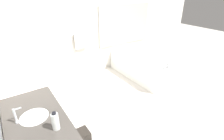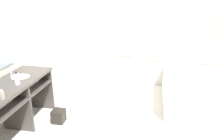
{
  "view_description": "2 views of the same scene",
  "coord_description": "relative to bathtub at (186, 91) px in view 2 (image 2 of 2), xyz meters",
  "views": [
    {
      "loc": [
        -2.01,
        -1.76,
        2.23
      ],
      "look_at": [
        -0.45,
        0.55,
        0.86
      ],
      "focal_mm": 28.0,
      "sensor_mm": 36.0,
      "label": 1
    },
    {
      "loc": [
        0.33,
        -3.17,
        2.27
      ],
      "look_at": [
        -0.42,
        0.75,
        0.85
      ],
      "focal_mm": 35.0,
      "sensor_mm": 36.0,
      "label": 2
    }
  ],
  "objects": [
    {
      "name": "soap_dispenser",
      "position": [
        -2.72,
        -2.15,
        0.69
      ],
      "size": [
        0.05,
        0.05,
        0.15
      ],
      "color": "gray",
      "rests_on": "vanity_counter"
    },
    {
      "name": "ground_plane",
      "position": [
        -1.1,
        -1.31,
        -0.27
      ],
      "size": [
        16.0,
        16.0,
        0.0
      ],
      "primitive_type": "plane",
      "color": "silver",
      "rests_on": "ground"
    },
    {
      "name": "water_bottle_2",
      "position": [
        -2.82,
        -1.64,
        0.73
      ],
      "size": [
        0.07,
        0.07,
        0.21
      ],
      "color": "silver",
      "rests_on": "vanity_counter"
    },
    {
      "name": "waste_bin",
      "position": [
        -2.4,
        -1.21,
        -0.15
      ],
      "size": [
        0.22,
        0.22,
        0.24
      ],
      "color": "#2D2823",
      "rests_on": "ground_plane"
    },
    {
      "name": "bathtub",
      "position": [
        0.0,
        0.0,
        0.0
      ],
      "size": [
        0.96,
        1.77,
        0.62
      ],
      "color": "white",
      "rests_on": "ground_plane"
    },
    {
      "name": "wall_back_with_blinds",
      "position": [
        -1.06,
        0.92,
        1.07
      ],
      "size": [
        7.4,
        0.13,
        2.7
      ],
      "color": "white",
      "rests_on": "ground_plane"
    },
    {
      "name": "vanity_counter",
      "position": [
        -2.97,
        -1.55,
        0.39
      ],
      "size": [
        0.62,
        1.65,
        0.9
      ],
      "color": "#4C4742",
      "rests_on": "ground_plane"
    },
    {
      "name": "sink_faucet",
      "position": [
        -3.14,
        -1.33,
        0.72
      ],
      "size": [
        0.09,
        0.04,
        0.18
      ],
      "color": "silver",
      "rests_on": "vanity_counter"
    }
  ]
}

